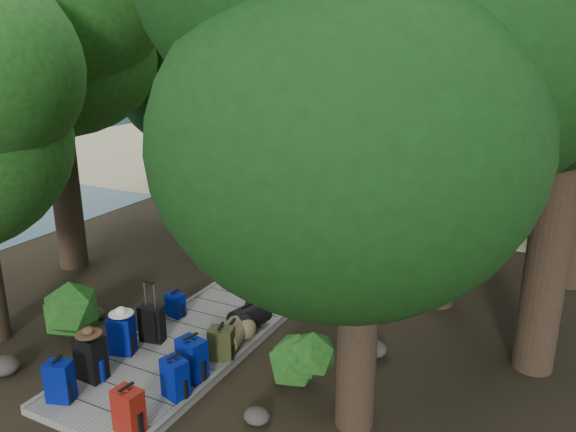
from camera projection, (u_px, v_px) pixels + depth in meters
The scene contains 47 objects.
ground at pixel (262, 293), 11.62m from camera, with size 120.00×120.00×0.00m, color black.
sand_beach at pixel (439, 157), 25.21m from camera, with size 40.00×22.00×0.02m, color tan.
water_bay at pixel (78, 104), 46.83m from camera, with size 50.00×60.00×0.02m, color #25454C.
distant_hill at pixel (175, 84), 69.86m from camera, with size 32.00×16.00×12.00m, color black.
boardwalk at pixel (284, 273), 12.45m from camera, with size 2.00×12.00×0.12m, color gray.
backpack_left_a at pixel (60, 379), 7.84m from camera, with size 0.36×0.25×0.67m, color navy, non-canonical shape.
backpack_left_b at pixel (91, 355), 8.34m from camera, with size 0.42×0.30×0.77m, color black, non-canonical shape.
backpack_left_c at pixel (122, 333), 9.05m from camera, with size 0.38×0.27×0.71m, color navy, non-canonical shape.
backpack_left_d at pixel (175, 303), 10.32m from camera, with size 0.32×0.23×0.49m, color navy, non-canonical shape.
backpack_right_a at pixel (128, 408), 7.22m from camera, with size 0.37×0.26×0.67m, color maroon, non-canonical shape.
backpack_right_b at pixel (175, 376), 7.92m from camera, with size 0.36×0.25×0.66m, color navy, non-canonical shape.
backpack_right_c at pixel (192, 357), 8.36m from camera, with size 0.42×0.30×0.71m, color navy, non-canonical shape.
backpack_right_d at pixel (221, 342), 8.91m from camera, with size 0.38×0.28×0.59m, color #343817, non-canonical shape.
duffel_right_khaki at pixel (232, 335), 9.28m from camera, with size 0.41×0.62×0.41m, color olive, non-canonical shape.
duffel_right_black at pixel (250, 317), 9.88m from camera, with size 0.44×0.70×0.44m, color black, non-canonical shape.
suitcase_on_boardwalk at pixel (152, 324), 9.43m from camera, with size 0.41×0.22×0.63m, color black, non-canonical shape.
lone_suitcase_on_sand at pixel (390, 193), 17.92m from camera, with size 0.45×0.26×0.70m, color black, non-canonical shape.
hat_brown at pixel (88, 331), 8.16m from camera, with size 0.39×0.39×0.12m, color #51351E, non-canonical shape.
hat_white at pixel (121, 310), 8.90m from camera, with size 0.39×0.39×0.13m, color silver, non-canonical shape.
kayak at pixel (317, 172), 21.75m from camera, with size 0.62×2.82×0.28m, color #A7150E.
sun_lounger at pixel (502, 188), 18.66m from camera, with size 0.60×1.86×0.60m, color silver, non-canonical shape.
tree_right_a at pixel (365, 153), 6.53m from camera, with size 4.47×4.47×7.45m, color black, non-canonical shape.
tree_right_b at pixel (573, 85), 7.67m from camera, with size 4.94×4.94×8.81m, color black, non-canonical shape.
tree_right_c at pixel (457, 65), 9.82m from camera, with size 5.30×5.30×9.17m, color black, non-canonical shape.
tree_right_e at pixel (522, 64), 14.88m from camera, with size 4.90×4.90×8.82m, color black, non-canonical shape.
tree_left_b at pixel (51, 67), 11.73m from camera, with size 4.96×4.96×8.93m, color black, non-canonical shape.
tree_left_c at pixel (212, 98), 14.87m from camera, with size 4.08×4.08×7.09m, color black, non-canonical shape.
tree_back_a at pixel (417, 57), 24.10m from camera, with size 5.06×5.06×8.75m, color black, non-canonical shape.
tree_back_b at pixel (486, 46), 22.52m from camera, with size 5.38×5.38×9.60m, color black, non-canonical shape.
tree_back_d at pixel (310, 54), 25.64m from camera, with size 5.34×5.34×8.90m, color black, non-canonical shape.
palm_right_a at pixel (483, 101), 13.96m from camera, with size 4.17×4.17×7.12m, color #103C11, non-canonical shape.
palm_right_b at pixel (576, 74), 17.49m from camera, with size 4.16×4.16×8.04m, color #103C11, non-canonical shape.
palm_right_c at pixel (492, 82), 20.53m from camera, with size 4.50×4.50×7.17m, color #103C11, non-canonical shape.
palm_left_a at pixel (256, 97), 18.58m from camera, with size 4.05×4.05×6.44m, color #103C11, non-canonical shape.
rock_left_a at pixel (4, 366), 8.75m from camera, with size 0.49×0.44×0.27m, color #4C473F, non-canonical shape.
rock_left_b at pixel (96, 314), 10.51m from camera, with size 0.36×0.33×0.20m, color #4C473F, non-canonical shape.
rock_left_c at pixel (213, 260), 12.91m from camera, with size 0.58×0.52×0.32m, color #4C473F, non-canonical shape.
rock_left_d at pixel (248, 226), 15.57m from camera, with size 0.34×0.30×0.19m, color #4C473F, non-canonical shape.
rock_right_a at pixel (257, 416), 7.63m from camera, with size 0.37×0.33×0.20m, color #4C473F, non-canonical shape.
rock_right_b at pixel (372, 348), 9.25m from camera, with size 0.49×0.44×0.27m, color #4C473F, non-canonical shape.
rock_right_c at pixel (350, 274), 12.35m from camera, with size 0.33×0.30×0.18m, color #4C473F, non-canonical shape.
shrub_left_a at pixel (63, 313), 9.61m from camera, with size 1.16×1.16×1.04m, color #154716, non-canonical shape.
shrub_left_b at pixel (209, 239), 13.57m from camera, with size 0.93×0.93×0.84m, color #154716, non-canonical shape.
shrub_left_c at pixel (252, 197), 17.03m from camera, with size 1.04×1.04×0.93m, color #154716, non-canonical shape.
shrub_right_a at pixel (302, 359), 8.35m from camera, with size 1.01×1.01×0.91m, color #154716, non-canonical shape.
shrub_right_b at pixel (405, 250), 12.49m from camera, with size 1.21×1.21×1.09m, color #154716, non-canonical shape.
shrub_right_c at pixel (428, 218), 15.43m from camera, with size 0.74×0.74×0.67m, color #154716, non-canonical shape.
Camera 1 is at (5.34, -9.20, 4.96)m, focal length 35.00 mm.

